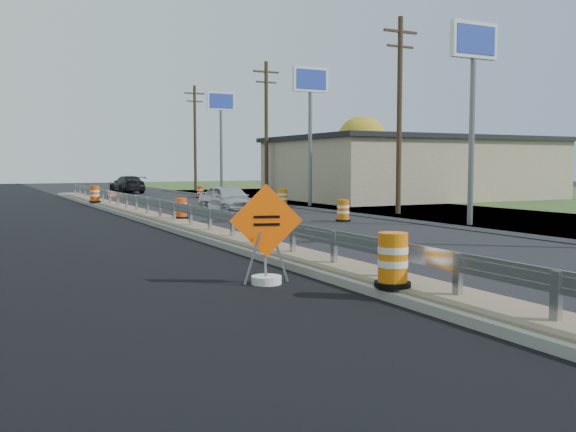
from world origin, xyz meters
name	(u,v)px	position (x,y,z in m)	size (l,w,h in m)	color
ground	(260,251)	(0.00, 0.00, 0.00)	(140.00, 140.00, 0.00)	black
milled_overlay	(49,227)	(-4.40, 10.00, 0.01)	(7.20, 120.00, 0.01)	black
median	(174,223)	(0.00, 8.00, 0.11)	(1.60, 55.00, 0.23)	gray
guardrail	(167,206)	(0.00, 9.00, 0.73)	(0.10, 46.15, 0.72)	silver
retail_building_near	(413,168)	(20.99, 20.00, 2.16)	(18.50, 12.50, 4.27)	tan
pylon_sign_south	(473,59)	(10.50, 3.00, 6.48)	(2.20, 0.30, 7.90)	slate
pylon_sign_mid	(310,92)	(10.50, 16.00, 6.48)	(2.20, 0.30, 7.90)	slate
pylon_sign_north	(221,111)	(10.50, 30.00, 6.48)	(2.20, 0.30, 7.90)	slate
utility_pole_smid	(399,112)	(11.50, 9.00, 4.93)	(1.90, 0.26, 9.40)	#473523
utility_pole_nmid	(266,127)	(11.50, 24.00, 4.93)	(1.90, 0.26, 9.40)	#473523
utility_pole_north	(195,136)	(11.50, 39.00, 4.93)	(1.90, 0.26, 9.40)	#473523
tree_far_yellow	(362,141)	(26.00, 34.00, 4.54)	(4.62, 4.62, 6.86)	#473523
caution_sign	(266,259)	(-1.96, -4.62, 0.52)	(1.41, 0.61, 2.03)	white
barrel_median_near	(393,261)	(-0.55, -6.93, 0.70)	(0.66, 0.66, 0.97)	black
barrel_median_mid	(181,209)	(0.55, 8.81, 0.62)	(0.56, 0.56, 0.82)	black
barrel_median_far	(95,194)	(-0.55, 21.43, 0.69)	(0.65, 0.65, 0.96)	black
barrel_shoulder_near	(343,211)	(7.00, 6.81, 0.44)	(0.63, 0.63, 0.92)	black
barrel_shoulder_mid	(282,198)	(9.15, 16.86, 0.48)	(0.68, 0.68, 1.00)	black
barrel_shoulder_far	(201,192)	(7.93, 27.51, 0.41)	(0.58, 0.58, 0.86)	black
car_silver	(228,200)	(4.06, 12.47, 0.72)	(1.70, 4.22, 1.44)	silver
car_dark_far	(127,184)	(5.14, 37.99, 0.72)	(2.01, 4.95, 1.44)	black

